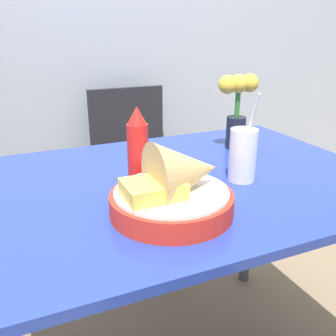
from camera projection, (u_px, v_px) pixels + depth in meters
The scene contains 7 objects.
wall_window at pixel (83, 2), 1.84m from camera, with size 7.00×0.06×2.60m.
dining_table at pixel (176, 210), 1.12m from camera, with size 1.22×0.84×0.77m.
chair_far_window at pixel (133, 160), 1.97m from camera, with size 0.40×0.40×0.89m.
food_basket at pixel (176, 188), 0.87m from camera, with size 0.29×0.29×0.18m.
ketchup_bottle at pixel (138, 147), 1.02m from camera, with size 0.06×0.06×0.22m.
drink_cup at pixel (243, 157), 1.05m from camera, with size 0.08×0.08×0.25m.
flower_vase at pixel (237, 104), 1.31m from camera, with size 0.15×0.07×0.26m.
Camera 1 is at (-0.43, -0.91, 1.18)m, focal length 40.00 mm.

